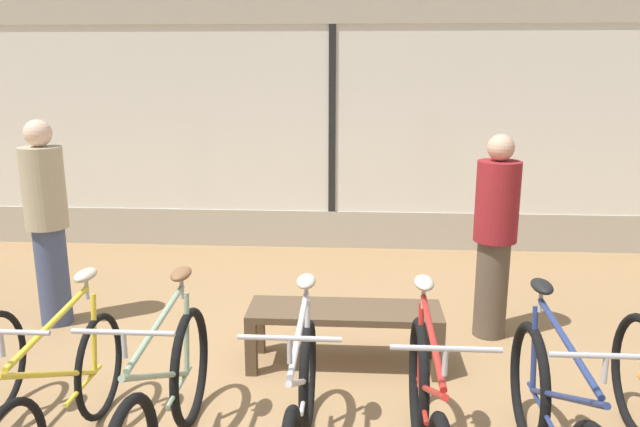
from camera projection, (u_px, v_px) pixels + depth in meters
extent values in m
plane|color=#99754C|center=(303.00, 427.00, 3.83)|extent=(24.00, 24.00, 0.00)
cube|color=#B2A893|center=(332.00, 229.00, 7.52)|extent=(12.00, 0.08, 0.45)
cube|color=silver|center=(332.00, 121.00, 7.22)|extent=(12.00, 0.04, 2.15)
cube|color=black|center=(332.00, 121.00, 7.19)|extent=(0.08, 0.02, 2.15)
torus|color=black|center=(100.00, 366.00, 3.90)|extent=(0.04, 0.66, 0.66)
cylinder|color=gold|center=(54.00, 374.00, 3.30)|extent=(0.03, 0.96, 0.51)
cylinder|color=gold|center=(94.00, 333.00, 3.80)|extent=(0.03, 0.11, 0.49)
cylinder|color=gold|center=(51.00, 324.00, 3.27)|extent=(0.03, 0.89, 0.10)
cylinder|color=gold|center=(84.00, 385.00, 3.67)|extent=(0.03, 0.46, 0.03)
cylinder|color=#B2B2B7|center=(87.00, 288.00, 3.69)|extent=(0.02, 0.02, 0.14)
ellipsoid|color=#B2A893|center=(86.00, 275.00, 3.67)|extent=(0.11, 0.22, 0.06)
cylinder|color=#B2B2B7|center=(2.00, 344.00, 2.82)|extent=(0.02, 0.02, 0.12)
cylinder|color=#ADADB2|center=(0.00, 332.00, 2.80)|extent=(0.46, 0.02, 0.02)
torus|color=black|center=(190.00, 367.00, 3.82)|extent=(0.05, 0.73, 0.73)
cylinder|color=gray|center=(159.00, 376.00, 3.22)|extent=(0.03, 0.97, 0.51)
cylinder|color=gray|center=(186.00, 333.00, 3.72)|extent=(0.03, 0.11, 0.49)
cylinder|color=gray|center=(158.00, 324.00, 3.19)|extent=(0.03, 0.90, 0.10)
cylinder|color=gray|center=(179.00, 386.00, 3.59)|extent=(0.03, 0.47, 0.03)
cylinder|color=#B2B2B7|center=(182.00, 287.00, 3.61)|extent=(0.02, 0.02, 0.14)
ellipsoid|color=brown|center=(181.00, 274.00, 3.59)|extent=(0.11, 0.22, 0.06)
cylinder|color=#B2B2B7|center=(124.00, 345.00, 2.73)|extent=(0.02, 0.02, 0.12)
cylinder|color=#ADADB2|center=(123.00, 332.00, 2.72)|extent=(0.46, 0.02, 0.02)
torus|color=black|center=(308.00, 374.00, 3.79)|extent=(0.06, 0.66, 0.66)
cylinder|color=#BCBCC1|center=(299.00, 382.00, 3.22)|extent=(0.03, 0.92, 0.51)
cylinder|color=#BCBCC1|center=(307.00, 341.00, 3.70)|extent=(0.03, 0.11, 0.49)
cylinder|color=#BCBCC1|center=(299.00, 331.00, 3.18)|extent=(0.03, 0.85, 0.10)
cylinder|color=#BCBCC1|center=(305.00, 393.00, 3.58)|extent=(0.03, 0.44, 0.03)
cylinder|color=#B2B2B7|center=(306.00, 294.00, 3.59)|extent=(0.02, 0.02, 0.14)
ellipsoid|color=#B2A893|center=(306.00, 281.00, 3.57)|extent=(0.11, 0.22, 0.06)
cylinder|color=#B2B2B7|center=(290.00, 351.00, 2.75)|extent=(0.02, 0.02, 0.12)
cylinder|color=#ADADB2|center=(290.00, 338.00, 2.74)|extent=(0.46, 0.02, 0.02)
torus|color=black|center=(418.00, 379.00, 3.68)|extent=(0.06, 0.72, 0.72)
cylinder|color=red|center=(430.00, 391.00, 3.08)|extent=(0.03, 0.98, 0.51)
cylinder|color=red|center=(421.00, 344.00, 3.59)|extent=(0.03, 0.11, 0.49)
cylinder|color=red|center=(432.00, 337.00, 3.04)|extent=(0.03, 0.91, 0.10)
cylinder|color=red|center=(422.00, 400.00, 3.45)|extent=(0.03, 0.47, 0.03)
cylinder|color=#B2B2B7|center=(423.00, 296.00, 3.47)|extent=(0.02, 0.02, 0.14)
ellipsoid|color=#B2A893|center=(424.00, 283.00, 3.45)|extent=(0.11, 0.22, 0.06)
cylinder|color=#B2B2B7|center=(445.00, 362.00, 2.58)|extent=(0.02, 0.02, 0.12)
cylinder|color=#ADADB2|center=(446.00, 349.00, 2.57)|extent=(0.46, 0.02, 0.02)
torus|color=black|center=(529.00, 383.00, 3.63)|extent=(0.06, 0.72, 0.72)
cylinder|color=navy|center=(563.00, 397.00, 3.03)|extent=(0.03, 0.99, 0.51)
cylinder|color=navy|center=(534.00, 349.00, 3.54)|extent=(0.03, 0.11, 0.49)
cylinder|color=navy|center=(567.00, 342.00, 2.99)|extent=(0.03, 0.92, 0.10)
cylinder|color=navy|center=(540.00, 405.00, 3.40)|extent=(0.03, 0.48, 0.03)
cylinder|color=#B2B2B7|center=(541.00, 300.00, 3.43)|extent=(0.02, 0.02, 0.14)
ellipsoid|color=black|center=(542.00, 286.00, 3.41)|extent=(0.11, 0.22, 0.06)
cylinder|color=#B2B2B7|center=(605.00, 369.00, 2.52)|extent=(0.02, 0.02, 0.12)
cylinder|color=#ADADB2|center=(607.00, 356.00, 2.51)|extent=(0.46, 0.02, 0.02)
torus|color=black|center=(639.00, 376.00, 3.70)|extent=(0.05, 0.74, 0.74)
cube|color=brown|center=(345.00, 312.00, 4.52)|extent=(1.40, 0.44, 0.05)
cube|color=brown|center=(251.00, 348.00, 4.44)|extent=(0.08, 0.08, 0.40)
cube|color=brown|center=(438.00, 354.00, 4.35)|extent=(0.08, 0.08, 0.40)
cube|color=brown|center=(259.00, 328.00, 4.78)|extent=(0.08, 0.08, 0.40)
cube|color=brown|center=(432.00, 332.00, 4.70)|extent=(0.08, 0.08, 0.40)
cylinder|color=brown|center=(491.00, 288.00, 5.04)|extent=(0.37, 0.37, 0.80)
cylinder|color=maroon|center=(497.00, 201.00, 4.87)|extent=(0.48, 0.48, 0.64)
sphere|color=tan|center=(501.00, 148.00, 4.77)|extent=(0.21, 0.21, 0.21)
cylinder|color=#424C6B|center=(53.00, 276.00, 5.27)|extent=(0.34, 0.34, 0.85)
cylinder|color=tan|center=(44.00, 188.00, 5.09)|extent=(0.44, 0.44, 0.67)
sphere|color=beige|center=(38.00, 133.00, 4.98)|extent=(0.22, 0.22, 0.22)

